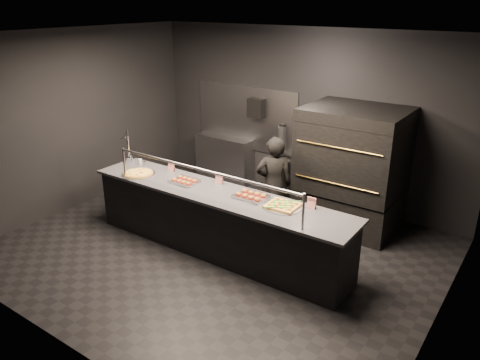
{
  "coord_description": "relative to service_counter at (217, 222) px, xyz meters",
  "views": [
    {
      "loc": [
        3.7,
        -4.71,
        3.44
      ],
      "look_at": [
        0.26,
        0.2,
        1.09
      ],
      "focal_mm": 35.0,
      "sensor_mm": 36.0,
      "label": 1
    }
  ],
  "objects": [
    {
      "name": "room",
      "position": [
        -0.02,
        0.05,
        1.03
      ],
      "size": [
        6.04,
        6.0,
        3.0
      ],
      "color": "black",
      "rests_on": "ground"
    },
    {
      "name": "service_counter",
      "position": [
        0.0,
        0.0,
        0.0
      ],
      "size": [
        4.1,
        0.78,
        1.37
      ],
      "color": "black",
      "rests_on": "ground"
    },
    {
      "name": "pizza_oven",
      "position": [
        1.2,
        1.9,
        0.5
      ],
      "size": [
        1.5,
        1.23,
        1.91
      ],
      "color": "black",
      "rests_on": "ground"
    },
    {
      "name": "prep_shelf",
      "position": [
        -1.6,
        2.32,
        -0.01
      ],
      "size": [
        1.2,
        0.35,
        0.9
      ],
      "primitive_type": "cube",
      "color": "#99999E",
      "rests_on": "ground"
    },
    {
      "name": "towel_dispenser",
      "position": [
        -0.9,
        2.39,
        1.09
      ],
      "size": [
        0.3,
        0.2,
        0.35
      ],
      "primitive_type": "cube",
      "color": "black",
      "rests_on": "room"
    },
    {
      "name": "fire_extinguisher",
      "position": [
        -0.35,
        2.4,
        0.6
      ],
      "size": [
        0.14,
        0.14,
        0.51
      ],
      "color": "#B2B2B7",
      "rests_on": "room"
    },
    {
      "name": "beer_tap",
      "position": [
        -1.95,
        0.2,
        0.63
      ],
      "size": [
        0.16,
        0.22,
        0.6
      ],
      "color": "silver",
      "rests_on": "service_counter"
    },
    {
      "name": "round_pizza",
      "position": [
        -1.4,
        -0.13,
        0.47
      ],
      "size": [
        0.51,
        0.51,
        0.03
      ],
      "color": "silver",
      "rests_on": "service_counter"
    },
    {
      "name": "slider_tray_a",
      "position": [
        -0.6,
        0.02,
        0.48
      ],
      "size": [
        0.42,
        0.33,
        0.06
      ],
      "color": "silver",
      "rests_on": "service_counter"
    },
    {
      "name": "slider_tray_b",
      "position": [
        0.5,
        0.12,
        0.48
      ],
      "size": [
        0.5,
        0.41,
        0.07
      ],
      "color": "silver",
      "rests_on": "service_counter"
    },
    {
      "name": "square_pizza",
      "position": [
        1.0,
        0.1,
        0.47
      ],
      "size": [
        0.51,
        0.51,
        0.05
      ],
      "color": "silver",
      "rests_on": "service_counter"
    },
    {
      "name": "condiment_jar",
      "position": [
        -1.67,
        0.2,
        0.5
      ],
      "size": [
        0.15,
        0.06,
        0.1
      ],
      "color": "silver",
      "rests_on": "service_counter"
    },
    {
      "name": "tent_cards",
      "position": [
        0.02,
        0.28,
        0.53
      ],
      "size": [
        2.54,
        0.04,
        0.15
      ],
      "color": "white",
      "rests_on": "service_counter"
    },
    {
      "name": "trash_bin",
      "position": [
        -0.3,
        2.18,
        -0.11
      ],
      "size": [
        0.43,
        0.43,
        0.71
      ],
      "primitive_type": "cylinder",
      "color": "black",
      "rests_on": "ground"
    },
    {
      "name": "worker",
      "position": [
        0.32,
        1.02,
        0.3
      ],
      "size": [
        0.67,
        0.62,
        1.53
      ],
      "primitive_type": "imported",
      "rotation": [
        0.0,
        0.0,
        3.77
      ],
      "color": "black",
      "rests_on": "ground"
    }
  ]
}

